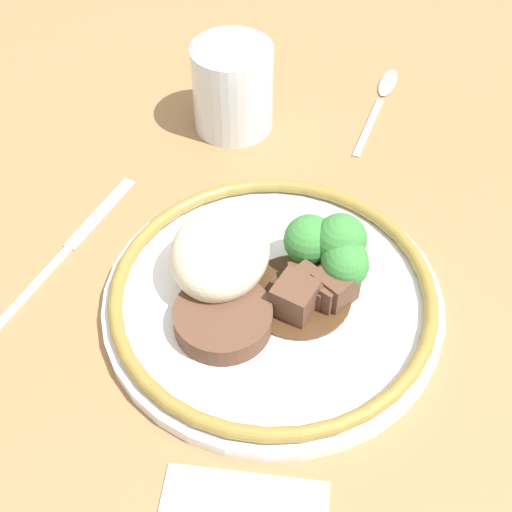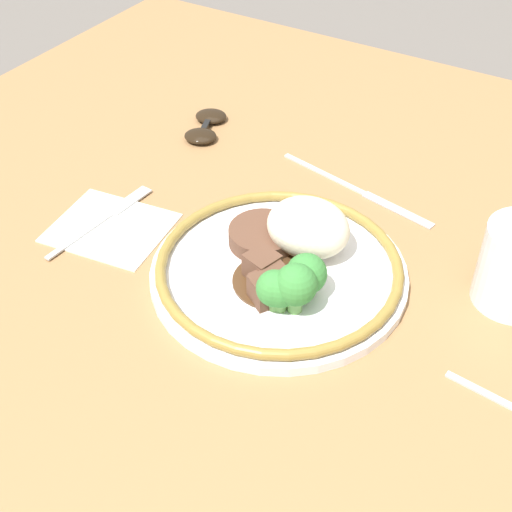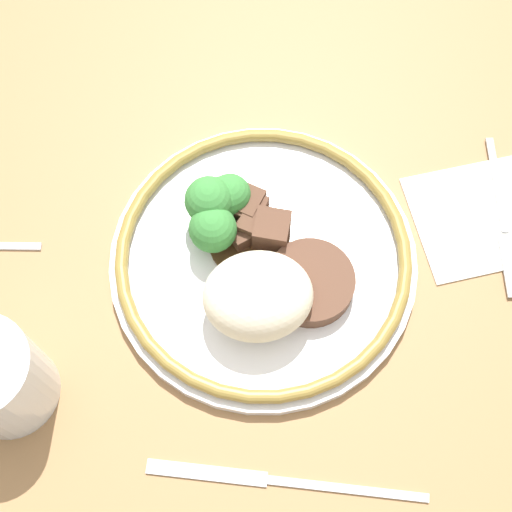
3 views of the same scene
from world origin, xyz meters
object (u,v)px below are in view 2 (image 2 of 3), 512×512
object	(u,v)px
plate	(284,263)
sunglasses	(206,126)
fork	(110,215)
knife	(360,192)

from	to	relation	value
plate	sunglasses	size ratio (longest dim) A/B	2.65
plate	sunglasses	distance (m)	0.33
plate	fork	xyz separation A→B (m)	(-0.23, -0.01, -0.02)
knife	plate	bearing A→B (deg)	-79.80
knife	sunglasses	xyz separation A→B (m)	(-0.25, 0.03, 0.01)
sunglasses	fork	bearing A→B (deg)	-105.05
fork	knife	xyz separation A→B (m)	(0.24, 0.20, -0.00)
plate	knife	xyz separation A→B (m)	(0.01, 0.19, -0.02)
plate	fork	distance (m)	0.23
plate	sunglasses	world-z (taller)	plate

